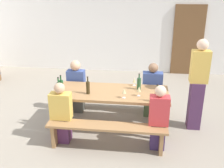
{
  "coord_description": "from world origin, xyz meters",
  "views": [
    {
      "loc": [
        0.54,
        -4.47,
        2.63
      ],
      "look_at": [
        0.0,
        0.0,
        0.9
      ],
      "focal_mm": 41.64,
      "sensor_mm": 36.0,
      "label": 1
    }
  ],
  "objects_px": {
    "wine_glass_0": "(139,89)",
    "seated_guest_near_0": "(61,114)",
    "wine_glass_1": "(134,80)",
    "wine_glass_2": "(124,91)",
    "tasting_table": "(112,95)",
    "wine_bottle_3": "(59,88)",
    "standing_host": "(197,86)",
    "wine_bottle_2": "(139,83)",
    "wine_bottle_0": "(157,95)",
    "seated_guest_far_1": "(152,91)",
    "bench_far": "(116,95)",
    "seated_guest_near_1": "(159,119)",
    "bench_near": "(107,130)",
    "seated_guest_far_0": "(76,87)",
    "wine_bottle_1": "(61,86)",
    "wine_bottle_4": "(88,87)",
    "wooden_door": "(188,41)"
  },
  "relations": [
    {
      "from": "standing_host",
      "to": "bench_near",
      "type": "bearing_deg",
      "value": 29.99
    },
    {
      "from": "wine_bottle_4",
      "to": "seated_guest_far_0",
      "type": "height_order",
      "value": "seated_guest_far_0"
    },
    {
      "from": "bench_far",
      "to": "standing_host",
      "type": "xyz_separation_m",
      "value": [
        1.58,
        -0.57,
        0.51
      ]
    },
    {
      "from": "bench_near",
      "to": "seated_guest_far_0",
      "type": "height_order",
      "value": "seated_guest_far_0"
    },
    {
      "from": "tasting_table",
      "to": "wine_bottle_0",
      "type": "relative_size",
      "value": 6.68
    },
    {
      "from": "wine_bottle_4",
      "to": "bench_far",
      "type": "bearing_deg",
      "value": 64.8
    },
    {
      "from": "wine_bottle_0",
      "to": "wine_glass_0",
      "type": "xyz_separation_m",
      "value": [
        -0.31,
        0.21,
        0.01
      ]
    },
    {
      "from": "wine_bottle_1",
      "to": "seated_guest_near_1",
      "type": "bearing_deg",
      "value": -13.51
    },
    {
      "from": "wine_bottle_4",
      "to": "wine_bottle_3",
      "type": "bearing_deg",
      "value": -169.47
    },
    {
      "from": "tasting_table",
      "to": "seated_guest_far_0",
      "type": "distance_m",
      "value": 1.04
    },
    {
      "from": "wine_glass_0",
      "to": "seated_guest_near_0",
      "type": "bearing_deg",
      "value": -161.47
    },
    {
      "from": "bench_far",
      "to": "seated_guest_far_1",
      "type": "relative_size",
      "value": 1.74
    },
    {
      "from": "wine_bottle_4",
      "to": "seated_guest_near_1",
      "type": "relative_size",
      "value": 0.29
    },
    {
      "from": "wine_bottle_2",
      "to": "wine_bottle_3",
      "type": "bearing_deg",
      "value": -163.62
    },
    {
      "from": "wine_bottle_4",
      "to": "standing_host",
      "type": "height_order",
      "value": "standing_host"
    },
    {
      "from": "standing_host",
      "to": "wine_bottle_1",
      "type": "bearing_deg",
      "value": 7.61
    },
    {
      "from": "bench_near",
      "to": "wine_bottle_3",
      "type": "xyz_separation_m",
      "value": [
        -0.94,
        0.48,
        0.52
      ]
    },
    {
      "from": "wine_bottle_1",
      "to": "wine_bottle_4",
      "type": "height_order",
      "value": "wine_bottle_1"
    },
    {
      "from": "wooden_door",
      "to": "standing_host",
      "type": "bearing_deg",
      "value": -95.1
    },
    {
      "from": "wooden_door",
      "to": "wine_glass_1",
      "type": "xyz_separation_m",
      "value": [
        -1.48,
        -3.15,
        -0.19
      ]
    },
    {
      "from": "tasting_table",
      "to": "wine_bottle_3",
      "type": "xyz_separation_m",
      "value": [
        -0.94,
        -0.26,
        0.2
      ]
    },
    {
      "from": "seated_guest_near_1",
      "to": "wine_bottle_1",
      "type": "bearing_deg",
      "value": 76.49
    },
    {
      "from": "seated_guest_near_1",
      "to": "wine_bottle_2",
      "type": "bearing_deg",
      "value": 25.17
    },
    {
      "from": "wine_bottle_3",
      "to": "wine_bottle_4",
      "type": "xyz_separation_m",
      "value": [
        0.52,
        0.1,
        0.0
      ]
    },
    {
      "from": "wine_bottle_2",
      "to": "seated_guest_far_1",
      "type": "relative_size",
      "value": 0.27
    },
    {
      "from": "seated_guest_near_1",
      "to": "standing_host",
      "type": "distance_m",
      "value": 1.1
    },
    {
      "from": "bench_far",
      "to": "wine_bottle_1",
      "type": "bearing_deg",
      "value": -135.67
    },
    {
      "from": "bench_near",
      "to": "bench_far",
      "type": "height_order",
      "value": "same"
    },
    {
      "from": "wine_bottle_3",
      "to": "seated_guest_far_1",
      "type": "height_order",
      "value": "seated_guest_far_1"
    },
    {
      "from": "bench_far",
      "to": "wine_glass_0",
      "type": "distance_m",
      "value": 1.15
    },
    {
      "from": "wine_glass_0",
      "to": "seated_guest_near_0",
      "type": "relative_size",
      "value": 0.17
    },
    {
      "from": "wine_bottle_1",
      "to": "wine_glass_0",
      "type": "height_order",
      "value": "wine_bottle_1"
    },
    {
      "from": "tasting_table",
      "to": "standing_host",
      "type": "bearing_deg",
      "value": 6.2
    },
    {
      "from": "wine_bottle_0",
      "to": "seated_guest_far_1",
      "type": "xyz_separation_m",
      "value": [
        -0.04,
        0.95,
        -0.32
      ]
    },
    {
      "from": "wine_glass_2",
      "to": "seated_guest_near_0",
      "type": "height_order",
      "value": "seated_guest_near_0"
    },
    {
      "from": "tasting_table",
      "to": "seated_guest_far_1",
      "type": "distance_m",
      "value": 0.98
    },
    {
      "from": "wine_bottle_0",
      "to": "wine_glass_0",
      "type": "relative_size",
      "value": 1.73
    },
    {
      "from": "tasting_table",
      "to": "bench_far",
      "type": "bearing_deg",
      "value": 90.0
    },
    {
      "from": "wine_bottle_0",
      "to": "wine_bottle_4",
      "type": "bearing_deg",
      "value": 170.65
    },
    {
      "from": "seated_guest_far_1",
      "to": "standing_host",
      "type": "distance_m",
      "value": 0.97
    },
    {
      "from": "wine_bottle_0",
      "to": "wine_bottle_3",
      "type": "distance_m",
      "value": 1.75
    },
    {
      "from": "bench_near",
      "to": "wine_bottle_3",
      "type": "bearing_deg",
      "value": 152.78
    },
    {
      "from": "standing_host",
      "to": "tasting_table",
      "type": "bearing_deg",
      "value": 6.2
    },
    {
      "from": "wine_glass_0",
      "to": "seated_guest_far_1",
      "type": "height_order",
      "value": "seated_guest_far_1"
    },
    {
      "from": "wine_bottle_2",
      "to": "wine_glass_1",
      "type": "distance_m",
      "value": 0.21
    },
    {
      "from": "wine_bottle_3",
      "to": "standing_host",
      "type": "height_order",
      "value": "standing_host"
    },
    {
      "from": "wine_glass_1",
      "to": "wine_glass_2",
      "type": "distance_m",
      "value": 0.65
    },
    {
      "from": "wine_bottle_2",
      "to": "wine_glass_1",
      "type": "bearing_deg",
      "value": 116.18
    },
    {
      "from": "wine_glass_2",
      "to": "standing_host",
      "type": "height_order",
      "value": "standing_host"
    },
    {
      "from": "seated_guest_near_1",
      "to": "tasting_table",
      "type": "bearing_deg",
      "value": 55.29
    }
  ]
}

